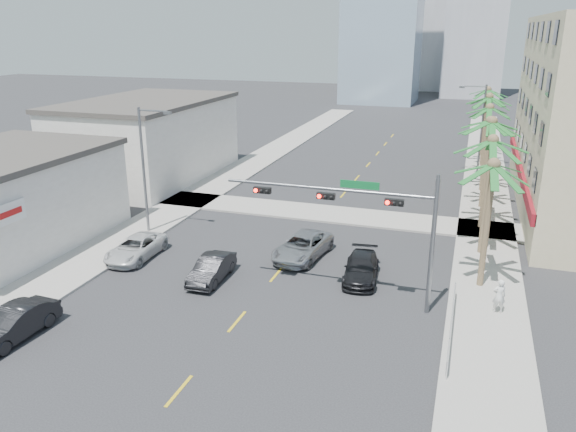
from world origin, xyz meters
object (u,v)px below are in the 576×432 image
at_px(car_lane_left, 212,269).
at_px(car_lane_center, 303,247).
at_px(pedestrian, 499,296).
at_px(car_lane_right, 361,268).
at_px(car_parked_mid, 14,324).
at_px(car_parked_far, 136,248).
at_px(traffic_signal_mast, 370,214).

relative_size(car_lane_left, car_lane_center, 0.79).
bearing_deg(pedestrian, car_lane_right, -30.40).
xyz_separation_m(car_lane_left, car_lane_center, (4.07, 4.92, 0.04)).
height_order(car_lane_right, pedestrian, pedestrian).
distance_m(car_parked_mid, car_parked_far, 10.36).
height_order(traffic_signal_mast, car_lane_center, traffic_signal_mast).
relative_size(car_parked_far, car_lane_center, 0.92).
bearing_deg(car_lane_left, car_lane_right, 17.35).
bearing_deg(car_lane_left, car_parked_far, 164.36).
distance_m(car_lane_right, pedestrian, 7.84).
relative_size(car_lane_left, pedestrian, 2.35).
height_order(traffic_signal_mast, car_lane_left, traffic_signal_mast).
bearing_deg(car_parked_mid, car_parked_far, 92.56).
relative_size(traffic_signal_mast, car_lane_right, 2.38).
distance_m(traffic_signal_mast, pedestrian, 7.85).
distance_m(car_parked_far, car_lane_right, 14.40).
distance_m(car_parked_mid, car_lane_left, 10.75).
height_order(car_parked_mid, car_lane_center, car_parked_mid).
distance_m(traffic_signal_mast, car_lane_left, 10.11).
bearing_deg(car_parked_far, car_lane_center, 17.47).
bearing_deg(car_lane_right, car_lane_left, -166.85).
xyz_separation_m(car_lane_center, pedestrian, (11.74, -4.16, 0.31)).
bearing_deg(car_parked_far, car_parked_mid, -91.22).
height_order(car_lane_center, car_lane_right, car_lane_center).
height_order(car_parked_far, pedestrian, pedestrian).
bearing_deg(car_parked_mid, car_lane_center, 56.26).
relative_size(traffic_signal_mast, car_lane_left, 2.59).
relative_size(car_lane_center, car_lane_right, 1.16).
height_order(traffic_signal_mast, car_lane_right, traffic_signal_mast).
distance_m(car_parked_far, car_lane_center, 10.69).
bearing_deg(traffic_signal_mast, car_parked_far, 173.80).
relative_size(traffic_signal_mast, car_parked_mid, 2.39).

